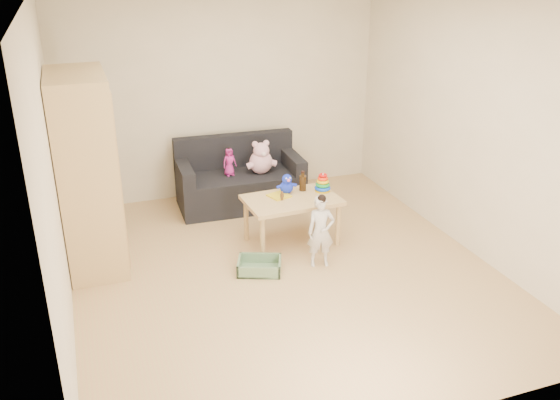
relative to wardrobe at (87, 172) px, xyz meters
name	(u,v)px	position (x,y,z in m)	size (l,w,h in m)	color
room	(284,145)	(1.72, -0.83, 0.34)	(4.50, 4.50, 4.50)	tan
wardrobe	(87,172)	(0.00, 0.00, 0.00)	(0.53, 1.06, 1.92)	tan
sofa	(240,189)	(1.77, 0.88, -0.75)	(1.50, 0.75, 0.42)	black
play_table	(292,221)	(2.01, -0.29, -0.70)	(0.99, 0.62, 0.52)	tan
storage_bin	(259,266)	(1.49, -0.78, -0.89)	(0.42, 0.32, 0.13)	#638762
toddler	(321,232)	(2.11, -0.86, -0.60)	(0.27, 0.18, 0.72)	silver
pink_bear	(261,159)	(2.02, 0.81, -0.36)	(0.30, 0.26, 0.35)	#EAADC5
doll	(229,162)	(1.64, 0.86, -0.37)	(0.17, 0.11, 0.33)	#C1248E
ring_stacker	(323,184)	(2.40, -0.21, -0.36)	(0.18, 0.18, 0.20)	gold
brown_bottle	(303,182)	(2.20, -0.12, -0.35)	(0.08, 0.08, 0.22)	black
blue_plush	(287,183)	(2.01, -0.13, -0.33)	(0.18, 0.15, 0.22)	#1930E9
wooden_figure	(282,196)	(1.89, -0.31, -0.39)	(0.04, 0.03, 0.10)	brown
yellow_book	(279,196)	(1.90, -0.19, -0.43)	(0.20, 0.20, 0.02)	yellow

